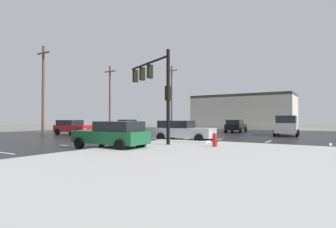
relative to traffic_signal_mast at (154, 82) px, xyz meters
name	(u,v)px	position (x,y,z in m)	size (l,w,h in m)	color
ground_plane	(158,137)	(-3.86, 6.22, -4.25)	(120.00, 120.00, 0.00)	slate
road_asphalt	(158,137)	(-3.86, 6.22, -4.24)	(44.00, 44.00, 0.02)	black
sidewalk_corner	(256,169)	(8.14, -5.78, -4.18)	(18.00, 18.00, 0.14)	#B2B2AD
snow_strip_curbside	(185,140)	(1.14, 2.22, -4.08)	(4.00, 1.60, 0.06)	white
lane_markings	(161,138)	(-2.65, 4.84, -4.22)	(36.15, 36.15, 0.01)	silver
traffic_signal_mast	(154,82)	(0.00, 0.00, 0.00)	(4.95, 2.56, 5.94)	black
fire_hydrant	(215,140)	(4.52, -0.41, -3.71)	(0.48, 0.26, 0.79)	red
strip_building_background	(243,112)	(-4.25, 35.17, -1.18)	(18.05, 8.00, 6.13)	beige
sedan_black	(236,126)	(-0.22, 18.31, -3.39)	(2.30, 4.64, 1.58)	black
sedan_red	(73,127)	(-13.52, 4.08, -3.39)	(4.60, 2.19, 1.58)	#B21919
sedan_tan	(125,125)	(-16.16, 15.57, -3.39)	(2.03, 4.54, 1.58)	tan
sedan_green	(112,134)	(-0.45, -3.57, -3.39)	(4.56, 2.07, 1.58)	#195933
sedan_silver	(182,130)	(0.53, 2.95, -3.39)	(4.63, 2.27, 1.58)	#B7BABF
suv_white	(287,125)	(6.26, 14.59, -3.16)	(2.43, 4.94, 2.03)	white
utility_pole_mid	(43,88)	(-17.46, 3.14, 0.96)	(2.20, 0.28, 9.98)	brown
utility_pole_far	(110,97)	(-18.39, 14.63, 0.81)	(2.20, 0.28, 9.69)	brown
utility_pole_distant	(172,96)	(-13.03, 23.83, 1.33)	(2.20, 0.28, 10.72)	brown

